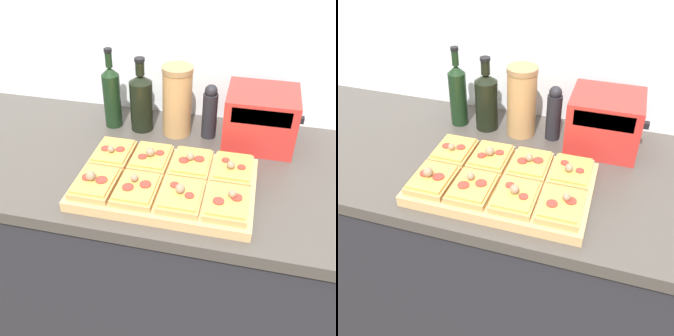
% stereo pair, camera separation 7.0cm
% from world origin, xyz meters
% --- Properties ---
extents(wall_back, '(6.00, 0.06, 2.50)m').
position_xyz_m(wall_back, '(0.00, 0.67, 1.25)').
color(wall_back, silver).
rests_on(wall_back, ground_plane).
extents(kitchen_counter, '(2.63, 0.67, 0.90)m').
position_xyz_m(kitchen_counter, '(0.00, 0.32, 0.45)').
color(kitchen_counter, '#232328').
rests_on(kitchen_counter, ground_plane).
extents(cutting_board, '(0.51, 0.32, 0.03)m').
position_xyz_m(cutting_board, '(0.06, 0.19, 0.92)').
color(cutting_board, tan).
rests_on(cutting_board, kitchen_counter).
extents(pizza_slice_back_left, '(0.11, 0.14, 0.05)m').
position_xyz_m(pizza_slice_back_left, '(-0.12, 0.26, 0.95)').
color(pizza_slice_back_left, tan).
rests_on(pizza_slice_back_left, cutting_board).
extents(pizza_slice_back_midleft, '(0.11, 0.14, 0.06)m').
position_xyz_m(pizza_slice_back_midleft, '(0.00, 0.26, 0.95)').
color(pizza_slice_back_midleft, tan).
rests_on(pizza_slice_back_midleft, cutting_board).
extents(pizza_slice_back_midright, '(0.11, 0.14, 0.05)m').
position_xyz_m(pizza_slice_back_midright, '(0.12, 0.27, 0.95)').
color(pizza_slice_back_midright, tan).
rests_on(pizza_slice_back_midright, cutting_board).
extents(pizza_slice_back_right, '(0.11, 0.14, 0.05)m').
position_xyz_m(pizza_slice_back_right, '(0.25, 0.26, 0.95)').
color(pizza_slice_back_right, tan).
rests_on(pizza_slice_back_right, cutting_board).
extents(pizza_slice_front_left, '(0.11, 0.14, 0.06)m').
position_xyz_m(pizza_slice_front_left, '(-0.12, 0.11, 0.95)').
color(pizza_slice_front_left, tan).
rests_on(pizza_slice_front_left, cutting_board).
extents(pizza_slice_front_midleft, '(0.11, 0.14, 0.05)m').
position_xyz_m(pizza_slice_front_midleft, '(0.00, 0.11, 0.95)').
color(pizza_slice_front_midleft, tan).
rests_on(pizza_slice_front_midleft, cutting_board).
extents(pizza_slice_front_midright, '(0.11, 0.14, 0.05)m').
position_xyz_m(pizza_slice_front_midright, '(0.12, 0.11, 0.95)').
color(pizza_slice_front_midright, tan).
rests_on(pizza_slice_front_midright, cutting_board).
extents(pizza_slice_front_right, '(0.11, 0.14, 0.05)m').
position_xyz_m(pizza_slice_front_right, '(0.25, 0.11, 0.95)').
color(pizza_slice_front_right, tan).
rests_on(pizza_slice_front_right, cutting_board).
extents(olive_oil_bottle, '(0.06, 0.06, 0.28)m').
position_xyz_m(olive_oil_bottle, '(-0.20, 0.50, 1.02)').
color(olive_oil_bottle, black).
rests_on(olive_oil_bottle, kitchen_counter).
extents(wine_bottle, '(0.08, 0.08, 0.26)m').
position_xyz_m(wine_bottle, '(-0.10, 0.50, 1.01)').
color(wine_bottle, black).
rests_on(wine_bottle, kitchen_counter).
extents(grain_jar_tall, '(0.10, 0.10, 0.24)m').
position_xyz_m(grain_jar_tall, '(0.03, 0.50, 1.02)').
color(grain_jar_tall, '#AD7F4C').
rests_on(grain_jar_tall, kitchen_counter).
extents(pepper_mill, '(0.05, 0.05, 0.19)m').
position_xyz_m(pepper_mill, '(0.14, 0.50, 1.00)').
color(pepper_mill, black).
rests_on(pepper_mill, kitchen_counter).
extents(toaster_oven, '(0.25, 0.20, 0.18)m').
position_xyz_m(toaster_oven, '(0.31, 0.50, 0.99)').
color(toaster_oven, red).
rests_on(toaster_oven, kitchen_counter).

